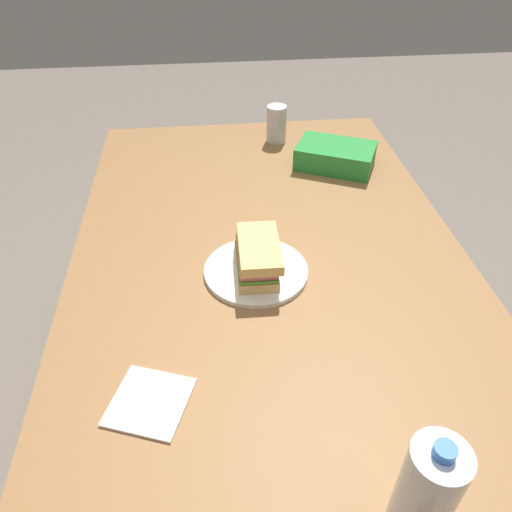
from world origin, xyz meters
The scene contains 8 objects.
ground_plane centered at (0.00, 0.00, 0.00)m, with size 8.00×8.00×0.00m, color #70665B.
dining_table centered at (0.00, 0.00, 0.66)m, with size 1.83×0.95×0.74m.
paper_plate centered at (-0.08, -0.04, 0.74)m, with size 0.24×0.24×0.01m, color white.
sandwich centered at (-0.08, -0.04, 0.79)m, with size 0.18×0.10×0.08m.
chip_bag centered at (-0.57, 0.26, 0.77)m, with size 0.23×0.15×0.07m, color #268C38.
water_bottle_tall centered at (0.49, 0.12, 0.83)m, with size 0.08×0.08×0.21m.
soda_can_silver centered at (-0.76, 0.10, 0.80)m, with size 0.07×0.07×0.12m, color silver.
paper_napkin centered at (0.24, -0.26, 0.74)m, with size 0.13×0.13×0.01m, color white.
Camera 1 is at (0.77, -0.13, 1.48)m, focal length 34.51 mm.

